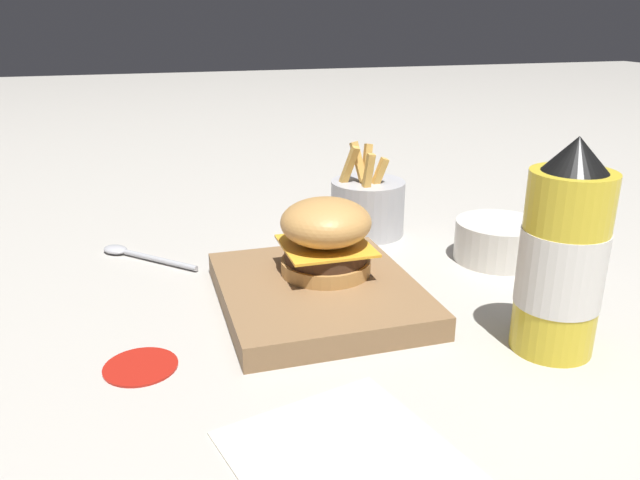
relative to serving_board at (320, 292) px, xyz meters
The scene contains 9 objects.
ground_plane 0.06m from the serving_board, ahead, with size 6.00×6.00×0.00m, color #B7B2A8.
serving_board is the anchor object (origin of this frame).
burger 0.06m from the serving_board, 149.65° to the left, with size 0.10×0.10×0.09m.
ketchup_bottle 0.26m from the serving_board, 49.79° to the left, with size 0.08×0.08×0.21m.
fries_basket 0.25m from the serving_board, 147.07° to the left, with size 0.11×0.11×0.14m.
side_bowl 0.27m from the serving_board, 102.90° to the left, with size 0.12×0.12×0.05m.
spoon 0.29m from the serving_board, 135.83° to the right, with size 0.12×0.12×0.01m.
ketchup_puddle 0.22m from the serving_board, 67.35° to the right, with size 0.07×0.07×0.00m.
parchment_square 0.26m from the serving_board, 12.79° to the right, with size 0.19×0.19×0.00m.
Camera 1 is at (0.56, -0.18, 0.31)m, focal length 35.00 mm.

